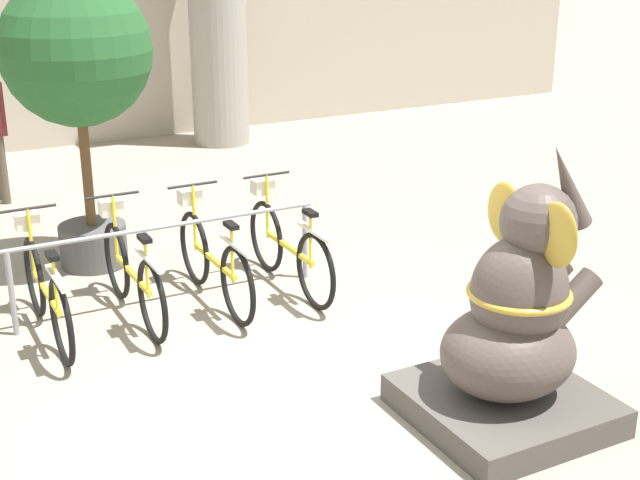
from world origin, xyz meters
name	(u,v)px	position (x,y,z in m)	size (l,w,h in m)	color
ground_plane	(302,388)	(0.00, 0.00, 0.00)	(60.00, 60.00, 0.00)	gray
bike_rack	(168,244)	(-0.35, 1.95, 0.58)	(2.84, 0.05, 0.77)	gray
bicycle_0	(46,290)	(-1.47, 1.80, 0.41)	(0.48, 1.77, 1.01)	black
bicycle_1	(132,272)	(-0.73, 1.85, 0.41)	(0.48, 1.77, 1.01)	black
bicycle_2	(213,259)	(0.02, 1.83, 0.41)	(0.48, 1.77, 1.01)	black
bicycle_3	(288,246)	(0.77, 1.82, 0.41)	(0.48, 1.77, 1.01)	black
elephant_statue	(515,332)	(1.10, -1.04, 0.66)	(1.25, 1.25, 1.97)	#4C4742
potted_tree	(77,63)	(-0.72, 3.27, 2.03)	(1.44, 1.44, 2.87)	#4C4C4C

